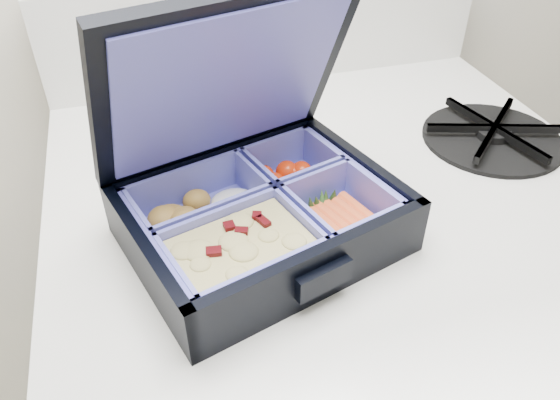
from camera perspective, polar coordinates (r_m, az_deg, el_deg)
name	(u,v)px	position (r m, az deg, el deg)	size (l,w,h in m)	color
bento_box	(262,217)	(0.54, -1.91, -1.79)	(0.25, 0.20, 0.06)	black
burner_grate	(494,132)	(0.76, 21.42, 6.66)	(0.18, 0.18, 0.03)	black
burner_grate_rear	(188,119)	(0.75, -9.57, 8.36)	(0.16, 0.16, 0.02)	black
fork	(253,156)	(0.68, -2.83, 4.62)	(0.02, 0.17, 0.01)	silver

